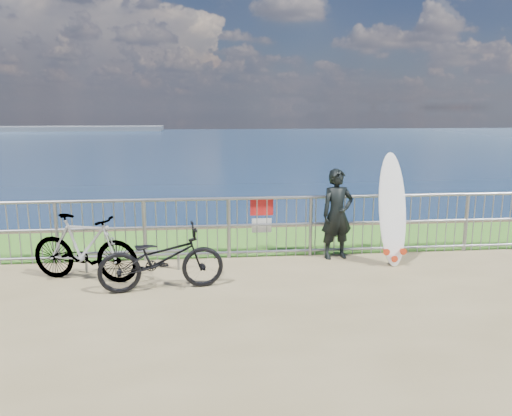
{
  "coord_description": "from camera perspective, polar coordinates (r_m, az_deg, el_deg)",
  "views": [
    {
      "loc": [
        -0.92,
        -7.14,
        2.69
      ],
      "look_at": [
        -0.05,
        1.2,
        1.0
      ],
      "focal_mm": 35.0,
      "sensor_mm": 36.0,
      "label": 1
    }
  ],
  "objects": [
    {
      "name": "bicycle_far",
      "position": [
        8.29,
        -19.01,
        -4.31
      ],
      "size": [
        1.85,
        1.02,
        1.07
      ],
      "primitive_type": "imported",
      "rotation": [
        0.0,
        0.0,
        1.26
      ],
      "color": "black",
      "rests_on": "ground"
    },
    {
      "name": "bike_rack",
      "position": [
        8.59,
        -13.94,
        -5.14
      ],
      "size": [
        1.71,
        0.05,
        0.36
      ],
      "color": "gray",
      "rests_on": "ground"
    },
    {
      "name": "grass_strip",
      "position": [
        10.24,
        -0.59,
        -3.78
      ],
      "size": [
        120.0,
        120.0,
        0.0
      ],
      "primitive_type": "plane",
      "color": "#397A21",
      "rests_on": "ground"
    },
    {
      "name": "surfer",
      "position": [
        9.07,
        9.26,
        -0.7
      ],
      "size": [
        0.65,
        0.49,
        1.63
      ],
      "primitive_type": "imported",
      "rotation": [
        0.0,
        0.0,
        0.17
      ],
      "color": "black",
      "rests_on": "ground"
    },
    {
      "name": "bicycle_near",
      "position": [
        7.59,
        -10.76,
        -5.69
      ],
      "size": [
        1.92,
        0.89,
        0.97
      ],
      "primitive_type": "imported",
      "rotation": [
        0.0,
        0.0,
        1.7
      ],
      "color": "black",
      "rests_on": "ground"
    },
    {
      "name": "seascape",
      "position": [
        160.59,
        -21.64,
        8.22
      ],
      "size": [
        260.0,
        260.0,
        5.0
      ],
      "color": "brown",
      "rests_on": "ground"
    },
    {
      "name": "surfboard",
      "position": [
        8.9,
        15.33,
        -0.62
      ],
      "size": [
        0.56,
        0.51,
        1.96
      ],
      "color": "white",
      "rests_on": "ground"
    },
    {
      "name": "railing",
      "position": [
        9.04,
        0.17,
        -2.1
      ],
      "size": [
        10.06,
        0.1,
        1.13
      ],
      "color": "gray",
      "rests_on": "ground"
    }
  ]
}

